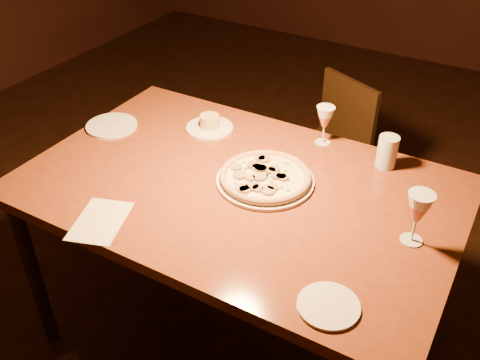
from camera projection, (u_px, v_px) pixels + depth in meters
The scene contains 11 objects.
floor at pixel (251, 318), 2.50m from camera, with size 7.00×7.00×0.00m, color black.
dining_table at pixel (239, 200), 1.98m from camera, with size 1.57×1.02×0.84m.
chair_far at pixel (329, 144), 2.91m from camera, with size 0.51×0.51×0.80m.
pizza_plate at pixel (265, 177), 1.94m from camera, with size 0.36×0.36×0.04m.
ramekin_saucer at pixel (210, 125), 2.26m from camera, with size 0.20×0.20×0.06m.
wine_glass_far at pixel (324, 125), 2.13m from camera, with size 0.07×0.07×0.16m, color #B5674B, non-canonical shape.
wine_glass_right at pixel (417, 218), 1.64m from camera, with size 0.08×0.08×0.18m, color #B5674B, non-canonical shape.
water_tumbler at pixel (387, 152), 2.00m from camera, with size 0.08×0.08×0.13m, color #B2BEC3.
side_plate_left at pixel (112, 126), 2.28m from camera, with size 0.22×0.22×0.01m, color silver.
side_plate_near at pixel (329, 306), 1.47m from camera, with size 0.18×0.18×0.01m, color silver.
menu_card at pixel (100, 221), 1.77m from camera, with size 0.16×0.23×0.00m, color silver.
Camera 1 is at (0.81, -1.46, 1.97)m, focal length 40.00 mm.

